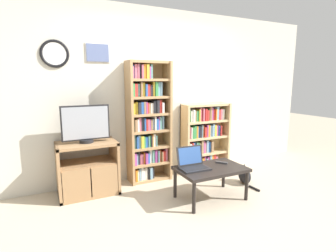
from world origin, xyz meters
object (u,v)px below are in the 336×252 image
object	(u,v)px
television	(86,124)
bookshelf_short	(203,137)
remote_near_laptop	(222,163)
cat	(244,175)
laptop	(193,163)
bookshelf_tall	(147,123)
tv_stand	(88,168)
coffee_table	(211,171)

from	to	relation	value
television	bookshelf_short	size ratio (longest dim) A/B	0.54
bookshelf_short	remote_near_laptop	size ratio (longest dim) A/B	7.48
cat	laptop	bearing A→B (deg)	-153.94
laptop	bookshelf_tall	bearing A→B (deg)	108.07
tv_stand	coffee_table	world-z (taller)	tv_stand
television	remote_near_laptop	world-z (taller)	television
television	bookshelf_short	xyz separation A→B (m)	(1.93, 0.15, -0.39)
coffee_table	remote_near_laptop	xyz separation A→B (m)	(0.23, 0.08, 0.06)
remote_near_laptop	laptop	bearing A→B (deg)	139.94
tv_stand	bookshelf_tall	xyz separation A→B (m)	(0.91, 0.14, 0.54)
tv_stand	remote_near_laptop	size ratio (longest dim) A/B	5.09
coffee_table	tv_stand	bearing A→B (deg)	148.58
bookshelf_tall	remote_near_laptop	distance (m)	1.25
bookshelf_short	laptop	xyz separation A→B (m)	(-0.76, -0.92, -0.08)
laptop	cat	world-z (taller)	laptop
laptop	remote_near_laptop	xyz separation A→B (m)	(0.45, -0.01, -0.06)
coffee_table	cat	xyz separation A→B (m)	(0.77, 0.22, -0.26)
laptop	television	bearing A→B (deg)	148.51
coffee_table	television	bearing A→B (deg)	148.51
tv_stand	bookshelf_short	world-z (taller)	bookshelf_short
television	coffee_table	world-z (taller)	television
laptop	cat	size ratio (longest dim) A/B	0.73
laptop	remote_near_laptop	bearing A→B (deg)	0.69
tv_stand	cat	world-z (taller)	tv_stand
tv_stand	remote_near_laptop	world-z (taller)	tv_stand
bookshelf_tall	bookshelf_short	bearing A→B (deg)	1.01
tv_stand	bookshelf_short	size ratio (longest dim) A/B	0.68
television	bookshelf_tall	bearing A→B (deg)	8.47
bookshelf_short	cat	xyz separation A→B (m)	(0.23, -0.79, -0.45)
bookshelf_tall	remote_near_laptop	xyz separation A→B (m)	(0.72, -0.91, -0.46)
tv_stand	cat	bearing A→B (deg)	-16.37
television	laptop	world-z (taller)	television
bookshelf_tall	coffee_table	world-z (taller)	bookshelf_tall
cat	tv_stand	bearing A→B (deg)	-177.69
tv_stand	cat	xyz separation A→B (m)	(2.17, -0.64, -0.24)
bookshelf_short	laptop	size ratio (longest dim) A/B	3.08
television	cat	world-z (taller)	television
tv_stand	remote_near_laptop	bearing A→B (deg)	-25.37
television	laptop	distance (m)	1.48
television	tv_stand	bearing A→B (deg)	-168.22
bookshelf_short	bookshelf_tall	bearing A→B (deg)	-178.99
tv_stand	television	xyz separation A→B (m)	(0.00, 0.00, 0.60)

